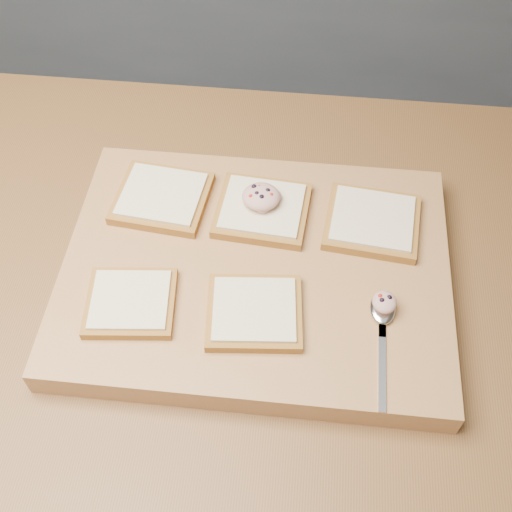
{
  "coord_description": "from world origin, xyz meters",
  "views": [
    {
      "loc": [
        0.07,
        -0.53,
        1.64
      ],
      "look_at": [
        0.02,
        -0.02,
        0.96
      ],
      "focal_mm": 45.0,
      "sensor_mm": 36.0,
      "label": 1
    }
  ],
  "objects": [
    {
      "name": "tuna_salad_dollop",
      "position": [
        0.02,
        0.08,
        0.97
      ],
      "size": [
        0.05,
        0.05,
        0.03
      ],
      "color": "#DCA48D",
      "rests_on": "bread_far_center"
    },
    {
      "name": "ground",
      "position": [
        0.0,
        0.0,
        0.0
      ],
      "size": [
        4.0,
        4.0,
        0.0
      ],
      "primitive_type": "plane",
      "color": "#515459",
      "rests_on": "ground"
    },
    {
      "name": "bread_far_center",
      "position": [
        0.02,
        0.07,
        0.95
      ],
      "size": [
        0.14,
        0.13,
        0.02
      ],
      "color": "olive",
      "rests_on": "cutting_board"
    },
    {
      "name": "spoon",
      "position": [
        0.19,
        -0.09,
        0.95
      ],
      "size": [
        0.03,
        0.17,
        0.01
      ],
      "color": "silver",
      "rests_on": "cutting_board"
    },
    {
      "name": "bread_near_left",
      "position": [
        -0.13,
        -0.1,
        0.95
      ],
      "size": [
        0.12,
        0.11,
        0.02
      ],
      "color": "olive",
      "rests_on": "cutting_board"
    },
    {
      "name": "bread_far_left",
      "position": [
        -0.13,
        0.08,
        0.95
      ],
      "size": [
        0.14,
        0.13,
        0.02
      ],
      "color": "olive",
      "rests_on": "cutting_board"
    },
    {
      "name": "cutting_board",
      "position": [
        0.02,
        -0.02,
        0.92
      ],
      "size": [
        0.52,
        0.4,
        0.04
      ],
      "primitive_type": "cube",
      "color": "#AD7A4A",
      "rests_on": "island_counter"
    },
    {
      "name": "bread_near_center",
      "position": [
        0.03,
        -0.1,
        0.95
      ],
      "size": [
        0.13,
        0.12,
        0.02
      ],
      "color": "olive",
      "rests_on": "cutting_board"
    },
    {
      "name": "spoon_salad",
      "position": [
        0.19,
        -0.07,
        0.96
      ],
      "size": [
        0.03,
        0.03,
        0.02
      ],
      "color": "#DCA48D",
      "rests_on": "spoon"
    },
    {
      "name": "bread_far_right",
      "position": [
        0.18,
        0.07,
        0.95
      ],
      "size": [
        0.14,
        0.13,
        0.02
      ],
      "color": "olive",
      "rests_on": "cutting_board"
    },
    {
      "name": "island_counter",
      "position": [
        0.0,
        0.0,
        0.45
      ],
      "size": [
        2.0,
        0.8,
        0.9
      ],
      "color": "slate",
      "rests_on": "ground"
    }
  ]
}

